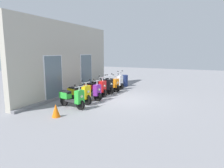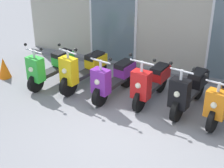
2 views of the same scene
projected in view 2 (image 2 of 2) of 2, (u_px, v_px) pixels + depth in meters
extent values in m
plane|color=gray|center=(123.00, 136.00, 6.33)|extent=(40.00, 40.00, 0.00)
cube|color=slate|center=(167.00, 73.00, 8.71)|extent=(8.34, 0.20, 0.12)
cube|color=silver|center=(113.00, 24.00, 8.87)|extent=(1.34, 0.04, 2.30)
cube|color=slate|center=(112.00, 24.00, 8.85)|extent=(1.22, 0.02, 2.22)
cylinder|color=black|center=(36.00, 83.00, 7.82)|extent=(0.18, 0.45, 0.44)
cylinder|color=black|center=(66.00, 68.00, 8.58)|extent=(0.18, 0.45, 0.44)
cube|color=#2D2D30|center=(51.00, 72.00, 8.16)|extent=(0.38, 0.69, 0.09)
cube|color=green|center=(36.00, 69.00, 7.70)|extent=(0.42, 0.31, 0.56)
sphere|color=#F2EFCC|center=(31.00, 69.00, 7.59)|extent=(0.12, 0.12, 0.12)
cube|color=green|center=(63.00, 58.00, 8.37)|extent=(0.40, 0.57, 0.28)
cube|color=black|center=(61.00, 53.00, 8.28)|extent=(0.35, 0.52, 0.11)
cylinder|color=silver|center=(34.00, 54.00, 7.54)|extent=(0.06, 0.06, 0.20)
cylinder|color=silver|center=(34.00, 51.00, 7.50)|extent=(0.50, 0.13, 0.04)
sphere|color=black|center=(41.00, 49.00, 7.33)|extent=(0.07, 0.07, 0.07)
sphere|color=black|center=(25.00, 45.00, 7.59)|extent=(0.07, 0.07, 0.07)
cylinder|color=black|center=(68.00, 86.00, 7.65)|extent=(0.22, 0.50, 0.49)
cylinder|color=black|center=(99.00, 70.00, 8.41)|extent=(0.22, 0.50, 0.49)
cube|color=#2D2D30|center=(84.00, 74.00, 7.98)|extent=(0.41, 0.71, 0.09)
cube|color=yellow|center=(69.00, 71.00, 7.51)|extent=(0.43, 0.32, 0.60)
sphere|color=#F2EFCC|center=(64.00, 71.00, 7.40)|extent=(0.12, 0.12, 0.12)
cube|color=yellow|center=(96.00, 61.00, 8.20)|extent=(0.41, 0.58, 0.28)
cube|color=black|center=(95.00, 56.00, 8.11)|extent=(0.36, 0.53, 0.11)
cylinder|color=silver|center=(68.00, 55.00, 7.34)|extent=(0.06, 0.06, 0.19)
cylinder|color=silver|center=(68.00, 52.00, 7.31)|extent=(0.49, 0.15, 0.04)
sphere|color=black|center=(76.00, 50.00, 7.13)|extent=(0.07, 0.07, 0.07)
sphere|color=black|center=(59.00, 45.00, 7.40)|extent=(0.07, 0.07, 0.07)
cylinder|color=black|center=(100.00, 96.00, 7.25)|extent=(0.20, 0.47, 0.46)
cylinder|color=black|center=(127.00, 78.00, 8.04)|extent=(0.20, 0.47, 0.46)
cube|color=#2D2D30|center=(114.00, 83.00, 7.60)|extent=(0.38, 0.71, 0.09)
cube|color=purple|center=(101.00, 81.00, 7.13)|extent=(0.42, 0.30, 0.55)
sphere|color=#F2EFCC|center=(97.00, 82.00, 7.02)|extent=(0.12, 0.12, 0.12)
cube|color=purple|center=(125.00, 69.00, 7.85)|extent=(0.39, 0.57, 0.28)
cube|color=black|center=(124.00, 64.00, 7.76)|extent=(0.34, 0.52, 0.11)
cylinder|color=silver|center=(101.00, 65.00, 6.96)|extent=(0.06, 0.06, 0.23)
cylinder|color=silver|center=(101.00, 61.00, 6.92)|extent=(0.50, 0.13, 0.04)
sphere|color=black|center=(110.00, 59.00, 6.75)|extent=(0.07, 0.07, 0.07)
sphere|color=black|center=(91.00, 54.00, 7.00)|extent=(0.07, 0.07, 0.07)
cylinder|color=black|center=(139.00, 101.00, 7.04)|extent=(0.16, 0.48, 0.48)
cylinder|color=black|center=(161.00, 82.00, 7.82)|extent=(0.16, 0.48, 0.48)
cube|color=#2D2D30|center=(151.00, 87.00, 7.39)|extent=(0.35, 0.68, 0.09)
cube|color=red|center=(141.00, 85.00, 6.91)|extent=(0.41, 0.29, 0.60)
sphere|color=#F2EFCC|center=(138.00, 86.00, 6.79)|extent=(0.12, 0.12, 0.12)
cube|color=red|center=(160.00, 73.00, 7.63)|extent=(0.37, 0.56, 0.28)
cube|color=black|center=(160.00, 68.00, 7.54)|extent=(0.33, 0.51, 0.11)
cylinder|color=silver|center=(142.00, 67.00, 6.73)|extent=(0.06, 0.06, 0.24)
cylinder|color=silver|center=(142.00, 62.00, 6.68)|extent=(0.53, 0.11, 0.04)
sphere|color=black|center=(154.00, 60.00, 6.51)|extent=(0.07, 0.07, 0.07)
sphere|color=black|center=(130.00, 55.00, 6.77)|extent=(0.07, 0.07, 0.07)
cylinder|color=black|center=(177.00, 110.00, 6.71)|extent=(0.19, 0.49, 0.48)
cylinder|color=black|center=(198.00, 89.00, 7.53)|extent=(0.19, 0.49, 0.48)
cube|color=#2D2D30|center=(189.00, 95.00, 7.07)|extent=(0.38, 0.73, 0.09)
cube|color=black|center=(180.00, 93.00, 6.57)|extent=(0.42, 0.30, 0.60)
sphere|color=#F2EFCC|center=(177.00, 94.00, 6.46)|extent=(0.12, 0.12, 0.12)
cube|color=black|center=(198.00, 79.00, 7.33)|extent=(0.39, 0.57, 0.28)
cube|color=black|center=(198.00, 74.00, 7.24)|extent=(0.34, 0.52, 0.11)
cylinder|color=silver|center=(181.00, 75.00, 6.40)|extent=(0.06, 0.06, 0.23)
cylinder|color=silver|center=(182.00, 71.00, 6.36)|extent=(0.47, 0.12, 0.04)
sphere|color=black|center=(194.00, 69.00, 6.19)|extent=(0.07, 0.07, 0.07)
sphere|color=black|center=(171.00, 63.00, 6.43)|extent=(0.07, 0.07, 0.07)
cylinder|color=black|center=(213.00, 120.00, 6.37)|extent=(0.20, 0.50, 0.49)
cube|color=#2D2D30|center=(224.00, 104.00, 6.71)|extent=(0.39, 0.69, 0.09)
cube|color=orange|center=(216.00, 104.00, 6.25)|extent=(0.42, 0.31, 0.53)
sphere|color=#F2EFCC|center=(214.00, 105.00, 6.14)|extent=(0.12, 0.12, 0.12)
cylinder|color=silver|center=(219.00, 88.00, 6.10)|extent=(0.06, 0.06, 0.20)
cylinder|color=silver|center=(219.00, 84.00, 6.06)|extent=(0.51, 0.14, 0.04)
sphere|color=black|center=(207.00, 75.00, 6.15)|extent=(0.07, 0.07, 0.07)
cone|color=orange|center=(4.00, 68.00, 8.50)|extent=(0.32, 0.32, 0.52)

